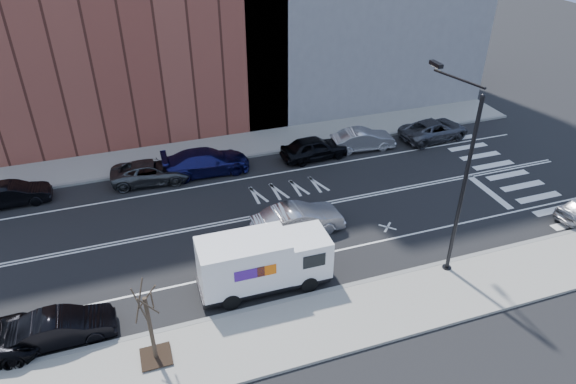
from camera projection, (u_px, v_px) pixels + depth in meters
ground at (265, 215)px, 29.02m from camera, size 120.00×120.00×0.00m
sidewalk_near at (324, 324)px, 21.91m from camera, size 44.00×3.60×0.15m
sidewalk_far at (229, 147)px, 36.05m from camera, size 44.00×3.60×0.15m
curb_near at (309, 296)px, 23.35m from camera, size 44.00×0.25×0.17m
curb_far at (235, 158)px, 34.60m from camera, size 44.00×0.25×0.17m
crosswalk at (500, 170)px, 33.40m from camera, size 3.00×14.00×0.01m
road_markings at (265, 215)px, 29.02m from camera, size 40.00×8.60×0.01m
streetlight at (458, 175)px, 22.70m from camera, size 0.44×4.02×9.34m
street_tree at (152, 335)px, 19.58m from camera, size 1.20×1.20×3.75m
fedex_van at (263, 261)px, 23.27m from camera, size 6.13×2.26×2.78m
far_parked_b at (13, 194)px, 29.65m from camera, size 4.06×1.44×1.33m
far_parked_c at (151, 172)px, 31.85m from camera, size 5.07×2.66×1.36m
far_parked_d at (206, 161)px, 32.73m from camera, size 5.57×2.39×1.60m
far_parked_e at (314, 148)px, 34.41m from camera, size 4.66×2.11×1.55m
far_parked_f at (363, 140)px, 35.59m from camera, size 4.52×1.84×1.46m
far_parked_g at (434, 130)px, 37.00m from camera, size 5.35×2.88×1.43m
driving_sedan at (298, 220)px, 27.17m from camera, size 4.97×1.94×1.61m
near_parked_rear_a at (62, 328)px, 20.90m from camera, size 4.20×1.52×1.38m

